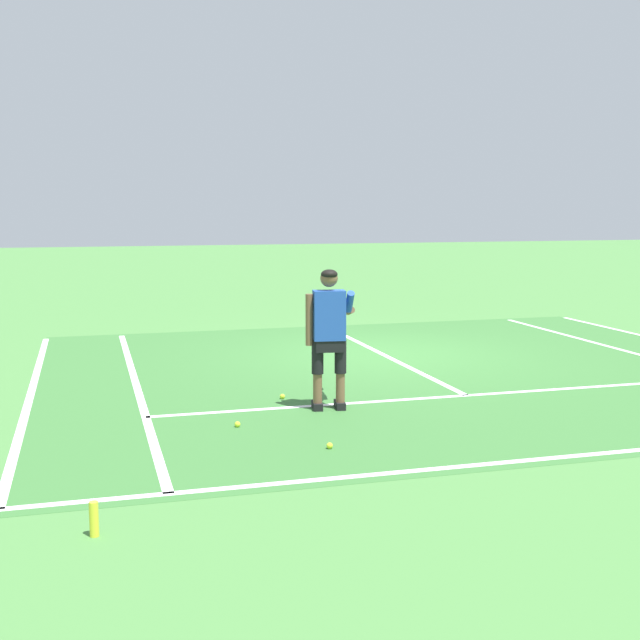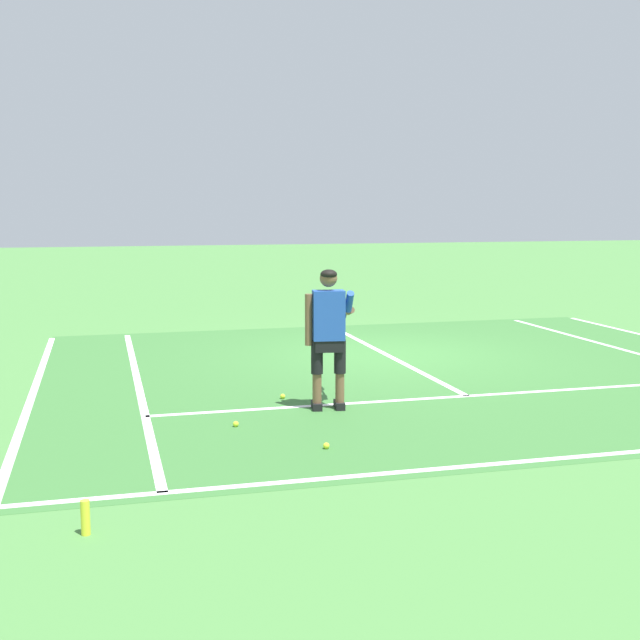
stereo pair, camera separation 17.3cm
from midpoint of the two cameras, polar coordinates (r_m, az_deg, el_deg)
name	(u,v)px [view 2 (the right image)]	position (r m, az deg, el deg)	size (l,w,h in m)	color
ground_plane	(385,354)	(13.95, 4.84, -2.35)	(80.00, 80.00, 0.00)	#477F3D
court_inner_surface	(415,369)	(12.67, 6.95, -3.40)	(10.98, 9.52, 0.00)	#387033
line_baseline	(584,456)	(8.73, 18.25, -8.89)	(10.98, 0.10, 0.01)	white
line_service	(467,396)	(11.02, 10.52, -5.16)	(8.23, 0.10, 0.01)	white
line_centre_service	(385,354)	(13.92, 4.88, -2.35)	(0.10, 6.40, 0.01)	white
line_singles_left	(138,384)	(11.80, -11.99, -4.34)	(0.10, 9.12, 0.01)	white
line_doubles_left	(34,390)	(11.82, -18.68, -4.57)	(0.10, 9.12, 0.01)	white
tennis_player	(329,329)	(9.98, 1.11, -0.63)	(0.75, 1.09, 1.71)	black
tennis_ball_near_feet	(283,396)	(10.70, -2.12, -5.27)	(0.07, 0.07, 0.07)	#CCE02D
tennis_ball_by_baseline	(236,424)	(9.41, -5.29, -7.14)	(0.07, 0.07, 0.07)	#CCE02D
tennis_ball_mid_court	(326,446)	(8.55, 1.02, -8.65)	(0.07, 0.07, 0.07)	#CCE02D
water_bottle	(85,518)	(6.62, -15.10, -13.00)	(0.07, 0.07, 0.27)	yellow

